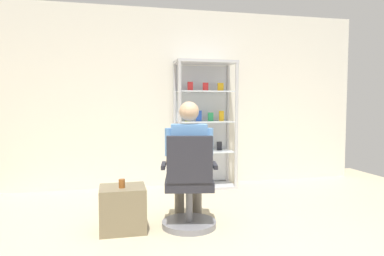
{
  "coord_description": "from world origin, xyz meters",
  "views": [
    {
      "loc": [
        -0.95,
        -2.34,
        1.27
      ],
      "look_at": [
        -0.1,
        1.39,
        1.0
      ],
      "focal_mm": 32.67,
      "sensor_mm": 36.0,
      "label": 1
    }
  ],
  "objects": [
    {
      "name": "display_cabinet_main",
      "position": [
        0.4,
        2.76,
        0.96
      ],
      "size": [
        0.9,
        0.45,
        1.9
      ],
      "color": "#B7B7BC",
      "rests_on": "ground"
    },
    {
      "name": "storage_crate",
      "position": [
        -0.87,
        1.14,
        0.22
      ],
      "size": [
        0.45,
        0.4,
        0.44
      ],
      "primitive_type": "cube",
      "color": "#72664C",
      "rests_on": "ground"
    },
    {
      "name": "seated_shopkeeper",
      "position": [
        -0.18,
        1.2,
        0.71
      ],
      "size": [
        0.54,
        0.61,
        1.29
      ],
      "color": "slate",
      "rests_on": "ground"
    },
    {
      "name": "back_wall",
      "position": [
        0.0,
        3.0,
        1.35
      ],
      "size": [
        6.0,
        0.1,
        2.7
      ],
      "primitive_type": "cube",
      "color": "silver",
      "rests_on": "ground"
    },
    {
      "name": "office_chair",
      "position": [
        -0.21,
        1.04,
        0.39
      ],
      "size": [
        0.61,
        0.57,
        0.96
      ],
      "color": "slate",
      "rests_on": "ground"
    },
    {
      "name": "tea_glass",
      "position": [
        -0.87,
        1.1,
        0.49
      ],
      "size": [
        0.06,
        0.06,
        0.09
      ],
      "primitive_type": "cylinder",
      "color": "brown",
      "rests_on": "storage_crate"
    }
  ]
}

